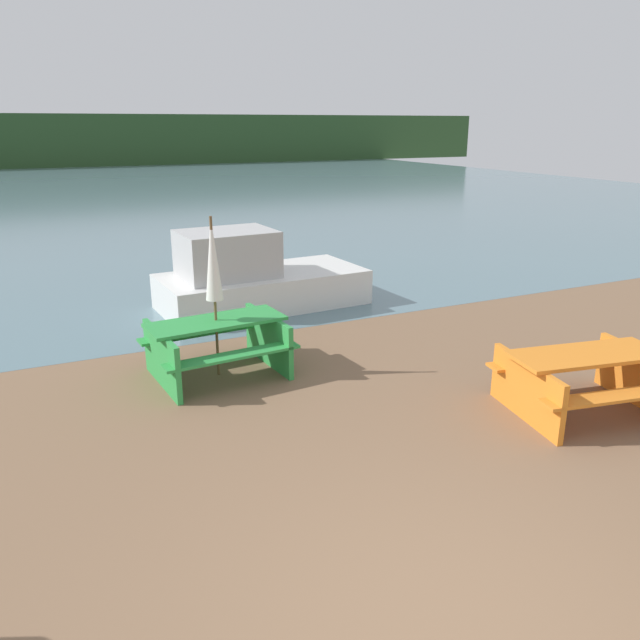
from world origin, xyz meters
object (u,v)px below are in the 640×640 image
Objects in this scene: picnic_table_orange at (585,376)px; picnic_table_green at (217,342)px; boat at (253,279)px; umbrella_white at (213,261)px.

picnic_table_green is at bearing 140.44° from picnic_table_orange.
boat is at bearing 109.07° from picnic_table_orange.
picnic_table_orange is 4.77m from umbrella_white.
boat is at bearing 61.84° from umbrella_white.
umbrella_white is at bearing 140.44° from picnic_table_orange.
umbrella_white reaches higher than picnic_table_orange.
umbrella_white is 0.56× the size of boat.
picnic_table_green is 0.50× the size of boat.
boat is at bearing 61.84° from picnic_table_green.
umbrella_white is 3.45m from boat.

